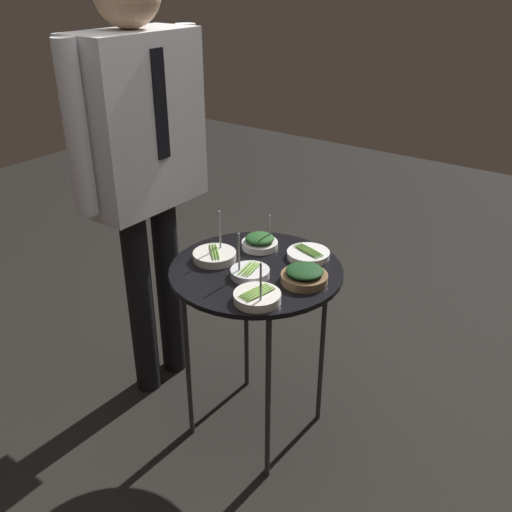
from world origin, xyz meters
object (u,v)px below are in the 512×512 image
at_px(bowl_spinach_front_center, 260,242).
at_px(waiter_figure, 141,144).
at_px(bowl_asparagus_far_rim, 257,297).
at_px(bowl_spinach_mid_left, 304,275).
at_px(bowl_asparagus_back_right, 215,256).
at_px(bowl_asparagus_near_rim, 250,272).
at_px(serving_cart, 256,283).
at_px(bowl_asparagus_mid_right, 308,254).

relative_size(bowl_spinach_front_center, waiter_figure, 0.08).
bearing_deg(waiter_figure, bowl_asparagus_far_rim, -105.29).
bearing_deg(bowl_spinach_mid_left, bowl_asparagus_back_right, 98.26).
bearing_deg(waiter_figure, bowl_asparagus_near_rim, -96.76).
height_order(bowl_spinach_mid_left, waiter_figure, waiter_figure).
relative_size(serving_cart, bowl_asparagus_far_rim, 4.59).
height_order(serving_cart, bowl_asparagus_mid_right, bowl_asparagus_mid_right).
bearing_deg(bowl_spinach_mid_left, waiter_figure, 90.78).
xyz_separation_m(bowl_asparagus_near_rim, bowl_asparagus_far_rim, (-0.12, -0.12, 0.00)).
xyz_separation_m(bowl_asparagus_near_rim, waiter_figure, (0.07, 0.57, 0.35)).
xyz_separation_m(bowl_asparagus_near_rim, bowl_asparagus_back_right, (0.03, 0.18, 0.00)).
relative_size(bowl_spinach_mid_left, waiter_figure, 0.09).
bearing_deg(serving_cart, bowl_asparagus_mid_right, -30.10).
relative_size(bowl_spinach_front_center, bowl_asparagus_far_rim, 0.86).
bearing_deg(serving_cart, bowl_asparagus_back_right, 102.31).
relative_size(serving_cart, bowl_asparagus_mid_right, 4.67).
distance_m(bowl_asparagus_back_right, bowl_asparagus_far_rim, 0.34).
bearing_deg(bowl_asparagus_near_rim, bowl_spinach_mid_left, -66.24).
distance_m(bowl_spinach_front_center, bowl_asparagus_near_rim, 0.23).
relative_size(bowl_asparagus_back_right, waiter_figure, 0.10).
distance_m(bowl_asparagus_near_rim, bowl_asparagus_back_right, 0.19).
bearing_deg(bowl_asparagus_back_right, bowl_asparagus_mid_right, -50.80).
distance_m(bowl_spinach_front_center, waiter_figure, 0.60).
relative_size(bowl_spinach_front_center, bowl_asparagus_back_right, 0.79).
distance_m(bowl_asparagus_back_right, waiter_figure, 0.53).
bearing_deg(serving_cart, bowl_asparagus_near_rim, -163.71).
distance_m(serving_cart, bowl_asparagus_back_right, 0.19).
bearing_deg(serving_cart, bowl_spinach_mid_left, -85.22).
bearing_deg(bowl_asparagus_mid_right, bowl_spinach_mid_left, -152.95).
bearing_deg(bowl_spinach_mid_left, bowl_asparagus_near_rim, 113.76).
height_order(bowl_spinach_front_center, bowl_asparagus_back_right, bowl_asparagus_back_right).
xyz_separation_m(bowl_asparagus_back_right, bowl_asparagus_far_rim, (-0.15, -0.30, 0.00)).
relative_size(bowl_spinach_mid_left, bowl_asparagus_far_rim, 1.00).
relative_size(bowl_asparagus_mid_right, bowl_asparagus_far_rim, 0.98).
relative_size(bowl_asparagus_mid_right, waiter_figure, 0.09).
height_order(bowl_asparagus_mid_right, waiter_figure, waiter_figure).
relative_size(bowl_asparagus_near_rim, bowl_asparagus_mid_right, 1.05).
xyz_separation_m(bowl_spinach_front_center, bowl_spinach_mid_left, (-0.13, -0.28, 0.00)).
bearing_deg(bowl_spinach_front_center, bowl_asparagus_mid_right, -78.25).
bearing_deg(bowl_asparagus_far_rim, bowl_spinach_front_center, 34.38).
distance_m(bowl_spinach_front_center, bowl_asparagus_mid_right, 0.20).
distance_m(serving_cart, bowl_asparagus_near_rim, 0.10).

